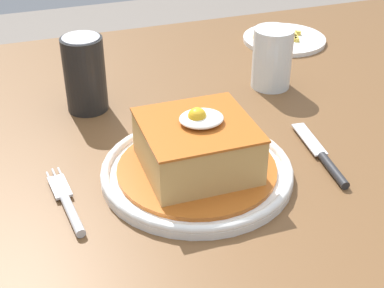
% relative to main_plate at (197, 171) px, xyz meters
% --- Properties ---
extents(dining_table, '(1.41, 1.02, 0.76)m').
position_rel_main_plate_xyz_m(dining_table, '(-0.01, 0.06, -0.10)').
color(dining_table, brown).
rests_on(dining_table, ground_plane).
extents(main_plate, '(0.26, 0.26, 0.02)m').
position_rel_main_plate_xyz_m(main_plate, '(0.00, 0.00, 0.00)').
color(main_plate, white).
rests_on(main_plate, dining_table).
extents(sandwich_meal, '(0.21, 0.21, 0.09)m').
position_rel_main_plate_xyz_m(sandwich_meal, '(0.00, 0.00, 0.04)').
color(sandwich_meal, '#B75B1E').
rests_on(sandwich_meal, main_plate).
extents(fork, '(0.03, 0.14, 0.01)m').
position_rel_main_plate_xyz_m(fork, '(-0.17, -0.01, -0.00)').
color(fork, silver).
rests_on(fork, dining_table).
extents(knife, '(0.03, 0.17, 0.01)m').
position_rel_main_plate_xyz_m(knife, '(0.18, -0.03, -0.00)').
color(knife, '#262628').
rests_on(knife, dining_table).
extents(soda_can, '(0.07, 0.07, 0.12)m').
position_rel_main_plate_xyz_m(soda_can, '(-0.10, 0.24, 0.05)').
color(soda_can, black).
rests_on(soda_can, dining_table).
extents(drinking_glass, '(0.07, 0.07, 0.10)m').
position_rel_main_plate_xyz_m(drinking_glass, '(0.21, 0.22, 0.04)').
color(drinking_glass, silver).
rests_on(drinking_glass, dining_table).
extents(side_plate_fries, '(0.17, 0.17, 0.02)m').
position_rel_main_plate_xyz_m(side_plate_fries, '(0.33, 0.40, -0.00)').
color(side_plate_fries, white).
rests_on(side_plate_fries, dining_table).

